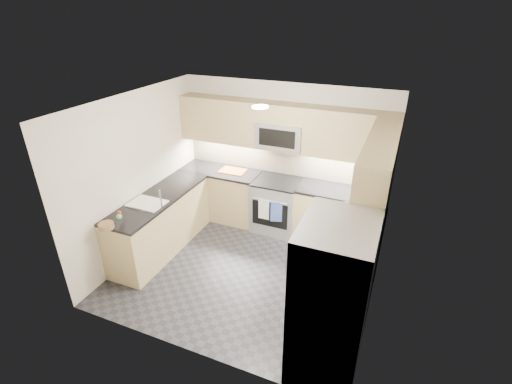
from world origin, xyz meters
name	(u,v)px	position (x,y,z in m)	size (l,w,h in m)	color
floor	(247,269)	(0.00, 0.00, 0.00)	(3.60, 3.20, 0.00)	#232329
ceiling	(245,104)	(0.00, 0.00, 2.50)	(3.60, 3.20, 0.02)	beige
wall_back	(284,157)	(0.00, 1.60, 1.25)	(3.60, 0.02, 2.50)	beige
wall_front	(181,264)	(0.00, -1.60, 1.25)	(3.60, 0.02, 2.50)	beige
wall_left	(139,175)	(-1.80, 0.00, 1.25)	(0.02, 3.20, 2.50)	beige
wall_right	(384,223)	(1.80, 0.00, 1.25)	(0.02, 3.20, 2.50)	beige
base_cab_back_left	(221,194)	(-1.09, 1.30, 0.45)	(1.42, 0.60, 0.90)	tan
base_cab_back_right	(339,217)	(1.09, 1.30, 0.45)	(1.42, 0.60, 0.90)	tan
base_cab_right	(353,264)	(1.50, 0.15, 0.45)	(0.60, 1.70, 0.90)	tan
base_cab_peninsula	(161,224)	(-1.50, 0.00, 0.45)	(0.60, 2.00, 0.90)	tan
countertop_back_left	(220,171)	(-1.09, 1.30, 0.92)	(1.42, 0.63, 0.04)	black
countertop_back_right	(342,192)	(1.09, 1.30, 0.92)	(1.42, 0.63, 0.04)	black
countertop_right	(357,234)	(1.50, 0.15, 0.92)	(0.63, 1.70, 0.04)	black
countertop_peninsula	(157,198)	(-1.50, 0.00, 0.92)	(0.63, 2.00, 0.04)	black
upper_cab_back	(282,127)	(0.00, 1.43, 1.83)	(3.60, 0.35, 0.75)	tan
upper_cab_right	(378,168)	(1.62, 0.28, 1.83)	(0.35, 1.95, 0.75)	tan
backsplash_back	(284,160)	(0.00, 1.60, 1.20)	(3.60, 0.01, 0.51)	tan
backsplash_right	(386,210)	(1.80, 0.45, 1.20)	(0.01, 2.30, 0.51)	tan
gas_range	(276,206)	(0.00, 1.28, 0.46)	(0.76, 0.65, 0.91)	#AAABB2
range_cooktop	(277,182)	(0.00, 1.28, 0.92)	(0.76, 0.65, 0.03)	black
oven_door_glass	(270,215)	(0.00, 0.95, 0.45)	(0.62, 0.02, 0.45)	black
oven_handle	(270,201)	(0.00, 0.93, 0.72)	(0.02, 0.02, 0.60)	#B2B5BA
microwave	(281,135)	(0.00, 1.40, 1.70)	(0.76, 0.40, 0.40)	#A0A3A8
microwave_door	(277,138)	(0.00, 1.20, 1.70)	(0.60, 0.01, 0.28)	black
refrigerator	(331,300)	(1.45, -1.15, 0.90)	(0.70, 0.90, 1.80)	#A7A9B0
fridge_handle_left	(291,298)	(1.08, -1.33, 0.95)	(0.02, 0.02, 1.20)	#B2B5BA
fridge_handle_right	(301,277)	(1.08, -0.97, 0.95)	(0.02, 0.02, 1.20)	#B2B5BA
sink_basin	(148,207)	(-1.50, -0.25, 0.88)	(0.52, 0.38, 0.16)	white
faucet	(161,199)	(-1.24, -0.25, 1.08)	(0.03, 0.03, 0.28)	silver
utensil_bowl	(380,191)	(1.64, 1.35, 1.02)	(0.27, 0.27, 0.15)	#65B34D
cutting_board	(233,171)	(-0.86, 1.33, 0.95)	(0.45, 0.31, 0.01)	#C44B12
fruit_basket	(106,226)	(-1.57, -1.00, 0.98)	(0.20, 0.20, 0.07)	olive
fruit_apple	(119,213)	(-1.54, -0.77, 1.05)	(0.06, 0.06, 0.06)	#A22C12
fruit_pear	(119,217)	(-1.48, -0.85, 1.05)	(0.08, 0.08, 0.08)	#4EA647
dish_towel_check	(264,209)	(-0.09, 0.91, 0.55)	(0.19, 0.02, 0.35)	white
dish_towel_blue	(276,212)	(0.13, 0.91, 0.55)	(0.19, 0.02, 0.36)	#33468E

